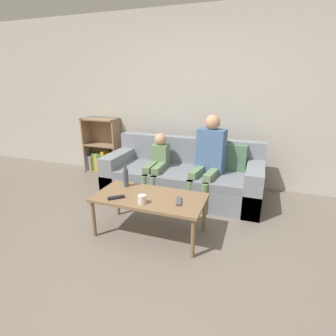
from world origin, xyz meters
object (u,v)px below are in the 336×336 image
(couch, at_px, (183,177))
(cup_near, at_px, (142,199))
(bottle, at_px, (126,177))
(person_child, at_px, (157,162))
(coffee_table, at_px, (150,200))
(tv_remote_1, at_px, (179,201))
(person_adult, at_px, (209,154))
(tv_remote_0, at_px, (116,197))
(bookshelf, at_px, (103,152))

(couch, bearing_deg, cup_near, -92.18)
(bottle, bearing_deg, person_child, 85.46)
(person_child, bearing_deg, coffee_table, -74.57)
(tv_remote_1, bearing_deg, bottle, 149.17)
(person_adult, distance_m, cup_near, 1.28)
(tv_remote_0, bearing_deg, person_adult, 105.99)
(bookshelf, distance_m, tv_remote_0, 2.21)
(couch, bearing_deg, bottle, -113.57)
(coffee_table, height_order, person_adult, person_adult)
(person_child, bearing_deg, bottle, -96.34)
(couch, xyz_separation_m, bottle, (-0.41, -0.93, 0.28))
(tv_remote_0, bearing_deg, person_child, 137.11)
(bookshelf, xyz_separation_m, person_adult, (2.03, -0.59, 0.31))
(coffee_table, xyz_separation_m, person_child, (-0.30, 0.96, 0.10))
(tv_remote_1, bearing_deg, coffee_table, 159.56)
(cup_near, distance_m, tv_remote_0, 0.30)
(bookshelf, relative_size, person_child, 1.09)
(coffee_table, xyz_separation_m, bottle, (-0.36, 0.16, 0.15))
(bookshelf, relative_size, bottle, 3.76)
(tv_remote_0, bearing_deg, coffee_table, 75.46)
(bottle, bearing_deg, person_adult, 47.68)
(tv_remote_1, height_order, bottle, bottle)
(person_adult, bearing_deg, bookshelf, 172.19)
(bookshelf, xyz_separation_m, tv_remote_0, (1.31, -1.77, 0.09))
(cup_near, height_order, tv_remote_1, cup_near)
(person_child, distance_m, tv_remote_1, 1.18)
(couch, distance_m, tv_remote_1, 1.18)
(person_child, height_order, cup_near, person_child)
(bookshelf, height_order, tv_remote_0, bookshelf)
(bookshelf, xyz_separation_m, bottle, (1.25, -1.45, 0.19))
(couch, height_order, cup_near, couch)
(bottle, bearing_deg, coffee_table, -24.53)
(bookshelf, bearing_deg, tv_remote_1, -40.16)
(person_child, relative_size, tv_remote_1, 4.99)
(couch, height_order, bottle, couch)
(bookshelf, distance_m, coffee_table, 2.28)
(tv_remote_1, bearing_deg, bookshelf, 124.84)
(bottle, bearing_deg, tv_remote_1, -15.84)
(person_adult, bearing_deg, tv_remote_1, -86.31)
(person_adult, distance_m, bottle, 1.16)
(coffee_table, distance_m, cup_near, 0.19)
(couch, distance_m, cup_near, 1.29)
(person_adult, distance_m, tv_remote_1, 1.08)
(bookshelf, bearing_deg, person_child, -26.27)
(tv_remote_0, distance_m, tv_remote_1, 0.65)
(person_child, relative_size, cup_near, 10.14)
(person_child, distance_m, bottle, 0.80)
(person_child, xyz_separation_m, tv_remote_0, (-0.01, -1.12, -0.05))
(bookshelf, height_order, cup_near, bookshelf)
(couch, bearing_deg, person_child, -158.64)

